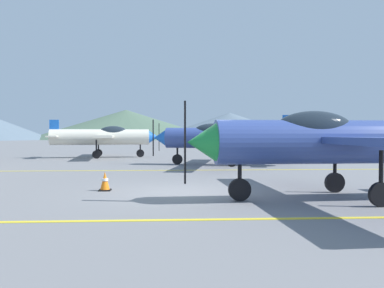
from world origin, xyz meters
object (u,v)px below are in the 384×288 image
(airplane_far, at_px, (105,136))
(traffic_cone_front, at_px, (105,181))
(airplane_near, at_px, (337,140))
(airplane_mid, at_px, (223,137))

(airplane_far, xyz_separation_m, traffic_cone_front, (2.90, -17.31, -1.29))
(traffic_cone_front, bearing_deg, airplane_near, -16.71)
(airplane_near, bearing_deg, airplane_mid, 97.04)
(airplane_mid, height_order, traffic_cone_front, airplane_mid)
(airplane_near, height_order, airplane_mid, same)
(airplane_mid, bearing_deg, airplane_far, 136.39)
(airplane_near, height_order, airplane_far, same)
(airplane_far, bearing_deg, airplane_near, -64.06)
(airplane_far, height_order, traffic_cone_front, airplane_far)
(airplane_mid, bearing_deg, airplane_near, -82.96)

